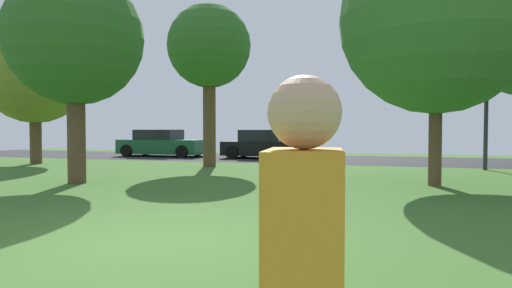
{
  "coord_description": "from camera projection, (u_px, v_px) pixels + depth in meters",
  "views": [
    {
      "loc": [
        2.85,
        -4.89,
        1.46
      ],
      "look_at": [
        0.0,
        4.69,
        1.12
      ],
      "focal_mm": 30.37,
      "sensor_mm": 36.0,
      "label": 1
    }
  ],
  "objects": [
    {
      "name": "ground_plane",
      "position": [
        152.0,
        243.0,
        5.55
      ],
      "size": [
        44.0,
        44.0,
        0.0
      ],
      "primitive_type": "plane",
      "color": "#3D6628"
    },
    {
      "name": "road_strip",
      "position": [
        323.0,
        159.0,
        20.87
      ],
      "size": [
        44.0,
        6.4,
        0.01
      ],
      "primitive_type": "cube",
      "color": "#28282B",
      "rests_on": "ground_plane"
    },
    {
      "name": "birch_tree_lone",
      "position": [
        75.0,
        39.0,
        11.52
      ],
      "size": [
        3.59,
        3.59,
        5.69
      ],
      "color": "brown",
      "rests_on": "ground_plane"
    },
    {
      "name": "oak_tree_left",
      "position": [
        35.0,
        73.0,
        18.05
      ],
      "size": [
        4.25,
        4.25,
        5.95
      ],
      "color": "brown",
      "rests_on": "ground_plane"
    },
    {
      "name": "oak_tree_right",
      "position": [
        437.0,
        17.0,
        10.99
      ],
      "size": [
        4.92,
        4.92,
        6.77
      ],
      "color": "brown",
      "rests_on": "ground_plane"
    },
    {
      "name": "maple_tree_far",
      "position": [
        209.0,
        48.0,
        16.64
      ],
      "size": [
        3.21,
        3.21,
        6.27
      ],
      "color": "brown",
      "rests_on": "ground_plane"
    },
    {
      "name": "parked_car_green",
      "position": [
        162.0,
        144.0,
        23.13
      ],
      "size": [
        4.56,
        2.1,
        1.42
      ],
      "color": "#195633",
      "rests_on": "ground_plane"
    },
    {
      "name": "parked_car_black",
      "position": [
        265.0,
        145.0,
        21.53
      ],
      "size": [
        4.24,
        2.09,
        1.42
      ],
      "color": "black",
      "rests_on": "ground_plane"
    },
    {
      "name": "street_lamp_post",
      "position": [
        486.0,
        107.0,
        15.36
      ],
      "size": [
        0.14,
        0.14,
        4.5
      ],
      "primitive_type": "cylinder",
      "color": "#2D2D33",
      "rests_on": "ground_plane"
    }
  ]
}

